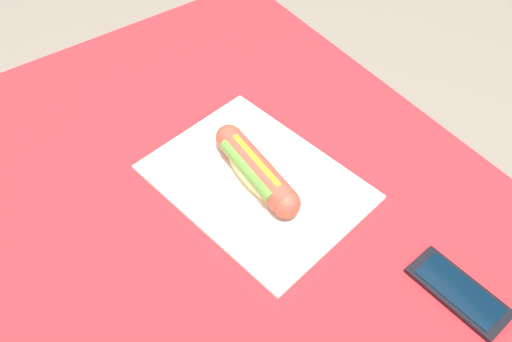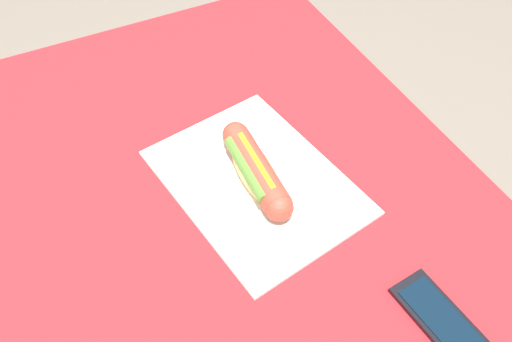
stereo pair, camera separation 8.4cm
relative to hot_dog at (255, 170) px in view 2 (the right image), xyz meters
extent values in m
cylinder|color=brown|center=(0.41, -0.24, -0.44)|extent=(0.07, 0.07, 0.74)
cylinder|color=brown|center=(0.41, 0.32, -0.44)|extent=(0.07, 0.07, 0.74)
cube|color=brown|center=(-0.07, 0.04, -0.05)|extent=(1.11, 0.72, 0.03)
cube|color=red|center=(-0.07, 0.04, -0.04)|extent=(1.17, 0.78, 0.00)
cube|color=silver|center=(0.00, 0.00, -0.03)|extent=(0.37, 0.30, 0.01)
ellipsoid|color=#E5BC75|center=(0.00, 0.00, 0.00)|extent=(0.16, 0.06, 0.05)
cylinder|color=#A83D2D|center=(0.00, 0.00, 0.00)|extent=(0.17, 0.05, 0.05)
sphere|color=#A83D2D|center=(0.08, 0.00, 0.00)|extent=(0.04, 0.04, 0.04)
sphere|color=#A83D2D|center=(-0.08, 0.00, 0.00)|extent=(0.04, 0.04, 0.04)
cube|color=yellow|center=(0.00, 0.00, 0.02)|extent=(0.12, 0.01, 0.00)
cylinder|color=#4C7A2D|center=(0.00, 0.02, 0.01)|extent=(0.13, 0.02, 0.02)
cube|color=black|center=(-0.32, -0.11, -0.03)|extent=(0.15, 0.07, 0.01)
cube|color=black|center=(-0.32, -0.11, -0.02)|extent=(0.12, 0.06, 0.00)
camera|label=1|loc=(-0.44, 0.31, 0.63)|focal=37.15mm
camera|label=2|loc=(-0.49, 0.24, 0.63)|focal=37.15mm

